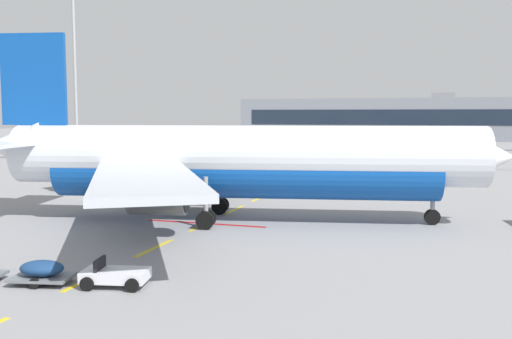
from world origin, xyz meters
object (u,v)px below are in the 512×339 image
airliner_foreground (235,160)px  fuel_service_truck (89,171)px  baggage_train (43,271)px  apron_light_mast_near (74,25)px

airliner_foreground → fuel_service_truck: 21.78m
baggage_train → apron_light_mast_near: apron_light_mast_near is taller
airliner_foreground → fuel_service_truck: (-18.53, 11.22, -2.30)m
fuel_service_truck → baggage_train: fuel_service_truck is taller
airliner_foreground → apron_light_mast_near: (-29.93, 25.79, 13.72)m
airliner_foreground → apron_light_mast_near: apron_light_mast_near is taller
baggage_train → apron_light_mast_near: size_ratio=0.30×
airliner_foreground → baggage_train: (-2.86, -15.35, -3.42)m
fuel_service_truck → apron_light_mast_near: apron_light_mast_near is taller
airliner_foreground → baggage_train: bearing=-100.5°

